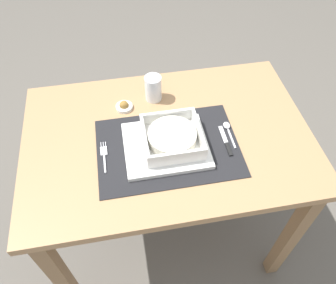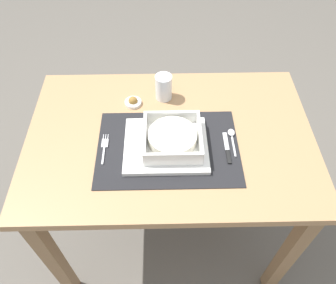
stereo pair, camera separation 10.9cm
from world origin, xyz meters
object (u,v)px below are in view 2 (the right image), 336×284
porridge_bowl (172,138)px  fork (105,147)px  spoon (232,136)px  condiment_saucer (133,102)px  dining_table (170,155)px  drinking_glass (164,88)px  butter_knife (227,150)px

porridge_bowl → fork: size_ratio=1.48×
spoon → condiment_saucer: size_ratio=1.89×
dining_table → spoon: (0.21, -0.01, 0.12)m
spoon → condiment_saucer: (-0.34, 0.17, 0.00)m
porridge_bowl → fork: 0.23m
spoon → drinking_glass: bearing=137.6°
drinking_glass → condiment_saucer: bearing=-163.5°
dining_table → butter_knife: butter_knife is taller
dining_table → fork: 0.26m
fork → spoon: (0.43, 0.04, 0.00)m
dining_table → condiment_saucer: condiment_saucer is taller
fork → dining_table: bearing=11.2°
butter_knife → condiment_saucer: (-0.32, 0.23, 0.00)m
porridge_bowl → butter_knife: (0.18, -0.02, -0.04)m
fork → drinking_glass: bearing=48.6°
dining_table → drinking_glass: bearing=95.9°
fork → drinking_glass: (0.20, 0.24, 0.04)m
spoon → drinking_glass: (-0.23, 0.20, 0.04)m
porridge_bowl → spoon: (0.20, 0.04, -0.04)m
dining_table → spoon: 0.24m
porridge_bowl → butter_knife: size_ratio=1.43×
dining_table → condiment_saucer: size_ratio=16.07×
dining_table → drinking_glass: drinking_glass is taller
drinking_glass → condiment_saucer: 0.12m
dining_table → condiment_saucer: 0.24m
dining_table → porridge_bowl: 0.17m
porridge_bowl → drinking_glass: size_ratio=1.89×
porridge_bowl → butter_knife: 0.19m
dining_table → condiment_saucer: bearing=130.5°
butter_knife → drinking_glass: (-0.21, 0.26, 0.04)m
dining_table → spoon: bearing=-3.8°
fork → spoon: bearing=3.2°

